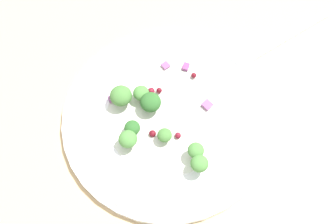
{
  "coord_description": "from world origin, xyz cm",
  "views": [
    {
      "loc": [
        24.15,
        12.44,
        54.22
      ],
      "look_at": [
        2.76,
        1.85,
        2.7
      ],
      "focal_mm": 46.13,
      "sensor_mm": 36.0,
      "label": 1
    }
  ],
  "objects_px": {
    "broccoli_floret_0": "(121,96)",
    "broccoli_floret_1": "(151,102)",
    "plate": "(168,118)",
    "broccoli_floret_2": "(132,128)",
    "fork": "(272,45)"
  },
  "relations": [
    {
      "from": "broccoli_floret_2",
      "to": "broccoli_floret_0",
      "type": "bearing_deg",
      "value": -133.38
    },
    {
      "from": "broccoli_floret_2",
      "to": "fork",
      "type": "height_order",
      "value": "broccoli_floret_2"
    },
    {
      "from": "broccoli_floret_0",
      "to": "broccoli_floret_2",
      "type": "relative_size",
      "value": 1.42
    },
    {
      "from": "broccoli_floret_2",
      "to": "fork",
      "type": "distance_m",
      "value": 0.25
    },
    {
      "from": "broccoli_floret_1",
      "to": "broccoli_floret_2",
      "type": "xyz_separation_m",
      "value": [
        0.04,
        -0.01,
        -0.0
      ]
    },
    {
      "from": "plate",
      "to": "broccoli_floret_1",
      "type": "relative_size",
      "value": 10.04
    },
    {
      "from": "broccoli_floret_0",
      "to": "fork",
      "type": "xyz_separation_m",
      "value": [
        -0.19,
        0.15,
        -0.03
      ]
    },
    {
      "from": "plate",
      "to": "broccoli_floret_0",
      "type": "height_order",
      "value": "broccoli_floret_0"
    },
    {
      "from": "plate",
      "to": "broccoli_floret_1",
      "type": "height_order",
      "value": "broccoli_floret_1"
    },
    {
      "from": "broccoli_floret_0",
      "to": "fork",
      "type": "distance_m",
      "value": 0.24
    },
    {
      "from": "plate",
      "to": "broccoli_floret_1",
      "type": "xyz_separation_m",
      "value": [
        -0.0,
        -0.03,
        0.02
      ]
    },
    {
      "from": "broccoli_floret_0",
      "to": "broccoli_floret_1",
      "type": "distance_m",
      "value": 0.04
    },
    {
      "from": "plate",
      "to": "broccoli_floret_1",
      "type": "distance_m",
      "value": 0.03
    },
    {
      "from": "broccoli_floret_1",
      "to": "plate",
      "type": "bearing_deg",
      "value": 88.0
    },
    {
      "from": "broccoli_floret_2",
      "to": "plate",
      "type": "bearing_deg",
      "value": 142.08
    }
  ]
}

